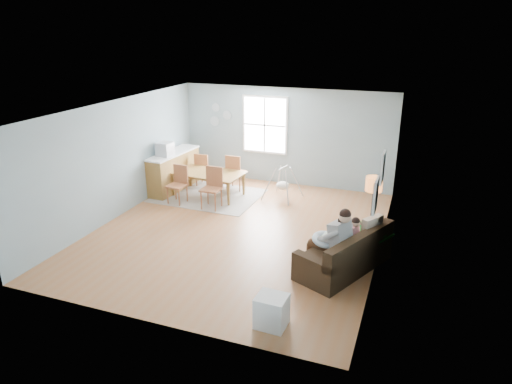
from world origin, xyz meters
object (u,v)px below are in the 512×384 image
at_px(chair_nw, 203,168).
at_px(chair_sw, 179,182).
at_px(storage_cube, 271,311).
at_px(toddler, 350,232).
at_px(counter, 174,171).
at_px(floor_lamp, 373,191).
at_px(monitor, 165,149).
at_px(dining_table, 208,184).
at_px(baby_swing, 283,185).
at_px(chair_ne, 235,170).
at_px(sofa, 346,256).
at_px(father, 333,238).
at_px(chair_se, 213,185).

bearing_deg(chair_nw, chair_sw, -91.05).
bearing_deg(storage_cube, toddler, 71.01).
relative_size(chair_nw, counter, 0.50).
distance_m(floor_lamp, chair_sw, 5.07).
distance_m(chair_nw, monitor, 1.29).
relative_size(storage_cube, dining_table, 0.27).
bearing_deg(counter, dining_table, -7.96).
height_order(chair_sw, baby_swing, chair_sw).
height_order(chair_ne, counter, counter).
relative_size(chair_sw, chair_nw, 1.01).
bearing_deg(dining_table, chair_ne, 57.43).
xyz_separation_m(sofa, toddler, (0.01, 0.21, 0.39)).
bearing_deg(dining_table, chair_sw, -121.85).
relative_size(father, monitor, 3.23).
height_order(chair_sw, counter, counter).
bearing_deg(chair_ne, chair_nw, 178.41).
relative_size(dining_table, counter, 0.96).
height_order(toddler, monitor, monitor).
bearing_deg(father, sofa, 41.76).
relative_size(chair_ne, monitor, 2.46).
xyz_separation_m(chair_ne, baby_swing, (1.42, -0.17, -0.20)).
relative_size(sofa, chair_se, 2.11).
height_order(storage_cube, chair_se, chair_se).
height_order(chair_nw, baby_swing, chair_nw).
bearing_deg(dining_table, floor_lamp, -17.02).
height_order(dining_table, chair_nw, chair_nw).
xyz_separation_m(father, baby_swing, (-1.95, 3.33, -0.32)).
distance_m(chair_nw, chair_ne, 0.96).
bearing_deg(baby_swing, dining_table, -166.08).
xyz_separation_m(storage_cube, monitor, (-4.45, 4.51, 0.98)).
relative_size(chair_se, baby_swing, 1.03).
height_order(sofa, baby_swing, baby_swing).
xyz_separation_m(floor_lamp, chair_ne, (-3.90, 2.42, -0.72)).
distance_m(sofa, chair_se, 4.15).
distance_m(toddler, counter, 5.83).
distance_m(chair_sw, counter, 1.01).
xyz_separation_m(father, chair_sw, (-4.36, 2.20, -0.15)).
distance_m(father, chair_ne, 4.87).
xyz_separation_m(father, dining_table, (-3.87, 2.86, -0.38)).
height_order(father, chair_nw, father).
xyz_separation_m(dining_table, chair_sw, (-0.49, -0.65, 0.23)).
relative_size(sofa, dining_table, 1.17).
distance_m(chair_nw, baby_swing, 2.40).
relative_size(dining_table, chair_sw, 1.92).
xyz_separation_m(chair_se, monitor, (-1.58, 0.46, 0.64)).
bearing_deg(chair_nw, baby_swing, -4.78).
height_order(father, baby_swing, father).
height_order(toddler, counter, counter).
distance_m(chair_se, chair_ne, 1.31).
bearing_deg(counter, toddler, -26.49).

